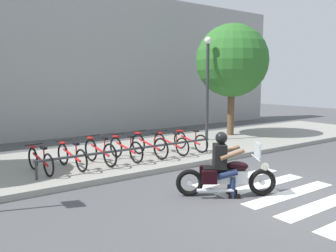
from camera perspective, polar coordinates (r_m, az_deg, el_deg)
name	(u,v)px	position (r m, az deg, el deg)	size (l,w,h in m)	color
ground_plane	(275,198)	(7.89, 17.33, -11.38)	(48.00, 48.00, 0.00)	#4C4C4F
sidewalk	(146,153)	(11.71, -3.72, -4.48)	(24.00, 4.40, 0.15)	gray
crosswalk_stripe_1	(324,204)	(7.90, 24.42, -11.68)	(2.80, 0.40, 0.01)	white
crosswalk_stripe_2	(290,194)	(8.30, 19.57, -10.50)	(2.80, 0.40, 0.01)	white
crosswalk_stripe_3	(262,185)	(8.76, 15.24, -9.38)	(2.80, 0.40, 0.01)	white
crosswalk_stripe_4	(237,177)	(9.26, 11.38, -8.33)	(2.80, 0.40, 0.01)	white
motorcycle	(227,176)	(7.69, 9.68, -8.14)	(1.88, 1.33, 1.19)	black
rider	(223,160)	(7.59, 9.15, -5.52)	(0.77, 0.73, 1.42)	black
bicycle_0	(40,161)	(9.42, -20.38, -5.38)	(0.48, 1.55, 0.72)	black
bicycle_1	(72,156)	(9.65, -15.66, -4.83)	(0.48, 1.64, 0.74)	black
bicycle_2	(100,152)	(9.95, -11.20, -4.19)	(0.48, 1.66, 0.80)	black
bicycle_3	(126,149)	(10.30, -7.02, -3.76)	(0.48, 1.65, 0.77)	black
bicycle_4	(149,145)	(10.71, -3.15, -3.22)	(0.48, 1.75, 0.80)	black
bicycle_5	(171,144)	(11.17, 0.42, -2.92)	(0.48, 1.66, 0.72)	black
bicycle_6	(190,141)	(11.66, 3.70, -2.47)	(0.48, 1.57, 0.73)	black
bike_rack	(135,149)	(9.81, -5.48, -3.87)	(5.53, 0.07, 0.49)	#333338
street_lamp	(207,80)	(13.64, 6.55, 7.63)	(0.28, 0.28, 4.18)	#2D2D33
tree_near_rack	(232,61)	(15.16, 10.55, 10.55)	(3.09, 3.09, 4.90)	brown
building_backdrop	(80,63)	(16.60, -14.39, 10.11)	(24.00, 1.20, 6.64)	#999999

